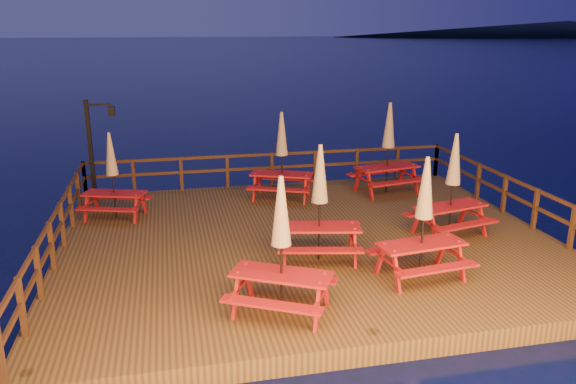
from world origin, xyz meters
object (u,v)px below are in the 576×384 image
Objects in this scene: picnic_table_1 at (282,154)px; picnic_table_2 at (388,147)px; lamp_post at (95,140)px; picnic_table_0 at (453,183)px.

picnic_table_2 is at bearing 21.88° from picnic_table_1.
lamp_post is at bearing -170.01° from picnic_table_1.
picnic_table_1 is at bearing -12.67° from lamp_post.
lamp_post is 1.13× the size of picnic_table_1.
lamp_post reaches higher than picnic_table_2.
picnic_table_2 reaches higher than picnic_table_1.
lamp_post is 8.87m from picnic_table_2.
picnic_table_1 is 0.94× the size of picnic_table_2.
picnic_table_0 is 0.98× the size of picnic_table_1.
picnic_table_0 is 0.91× the size of picnic_table_2.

